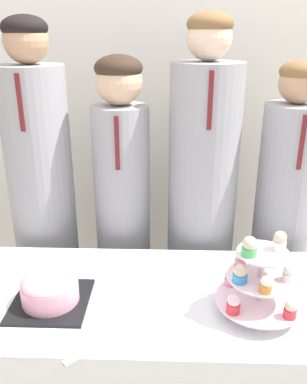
# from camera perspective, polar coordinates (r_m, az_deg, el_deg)

# --- Properties ---
(wall_back) EXTENTS (9.00, 0.06, 2.70)m
(wall_back) POSITION_cam_1_polar(r_m,az_deg,el_deg) (2.23, 0.85, 15.79)
(wall_back) COLOR silver
(wall_back) RESTS_ON ground_plane
(table) EXTENTS (1.50, 0.62, 0.72)m
(table) POSITION_cam_1_polar(r_m,az_deg,el_deg) (1.70, -0.14, -24.04)
(table) COLOR white
(table) RESTS_ON ground_plane
(round_cake) EXTENTS (0.26, 0.26, 0.12)m
(round_cake) POSITION_cam_1_polar(r_m,az_deg,el_deg) (1.43, -14.35, -12.96)
(round_cake) COLOR black
(round_cake) RESTS_ON table
(cake_knife) EXTENTS (0.21, 0.22, 0.01)m
(cake_knife) POSITION_cam_1_polar(r_m,az_deg,el_deg) (1.27, -8.75, -20.75)
(cake_knife) COLOR silver
(cake_knife) RESTS_ON table
(cupcake_stand) EXTENTS (0.28, 0.28, 0.28)m
(cupcake_stand) POSITION_cam_1_polar(r_m,az_deg,el_deg) (1.36, 14.67, -11.62)
(cupcake_stand) COLOR silver
(cupcake_stand) RESTS_ON table
(student_0) EXTENTS (0.29, 0.29, 1.64)m
(student_0) POSITION_cam_1_polar(r_m,az_deg,el_deg) (1.96, -15.02, -3.06)
(student_0) COLOR #939399
(student_0) RESTS_ON ground_plane
(student_1) EXTENTS (0.25, 0.25, 1.49)m
(student_1) POSITION_cam_1_polar(r_m,az_deg,el_deg) (1.90, -4.27, -4.55)
(student_1) COLOR #939399
(student_1) RESTS_ON ground_plane
(student_2) EXTENTS (0.30, 0.31, 1.65)m
(student_2) POSITION_cam_1_polar(r_m,az_deg,el_deg) (1.88, 6.67, -3.46)
(student_2) COLOR #939399
(student_2) RESTS_ON ground_plane
(student_3) EXTENTS (0.25, 0.26, 1.47)m
(student_3) POSITION_cam_1_polar(r_m,az_deg,el_deg) (1.98, 17.32, -5.49)
(student_3) COLOR #939399
(student_3) RESTS_ON ground_plane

